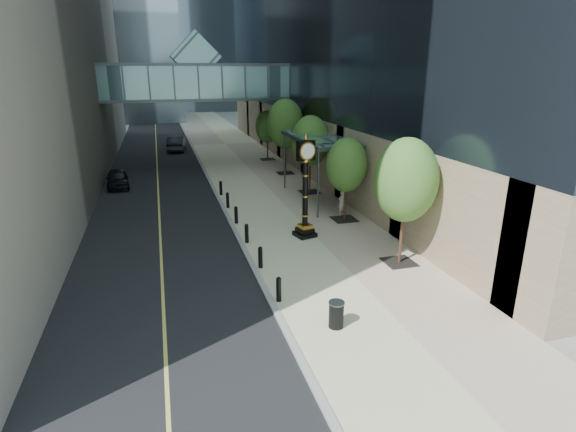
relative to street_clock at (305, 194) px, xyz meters
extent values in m
plane|color=gray|center=(-0.46, -7.47, -2.37)|extent=(320.00, 320.00, 0.00)
cube|color=black|center=(-7.46, 32.53, -2.36)|extent=(8.00, 180.00, 0.02)
cube|color=beige|center=(0.54, 32.53, -2.34)|extent=(8.00, 180.00, 0.06)
cube|color=gray|center=(-3.46, 32.53, -2.33)|extent=(0.25, 180.00, 0.07)
cube|color=slate|center=(-3.46, 20.53, 5.13)|extent=(17.00, 4.00, 3.00)
cube|color=#383F44|center=(-3.46, 20.53, 3.68)|extent=(17.00, 4.20, 0.25)
cube|color=#383F44|center=(-3.46, 20.53, 6.58)|extent=(17.00, 4.20, 0.25)
cube|color=slate|center=(-3.46, 20.53, 7.23)|extent=(4.24, 3.00, 4.24)
cube|color=#383F44|center=(3.04, 6.53, 1.83)|extent=(3.00, 8.00, 0.25)
cube|color=slate|center=(3.04, 6.53, 1.98)|extent=(2.80, 7.80, 0.06)
cylinder|color=#383F44|center=(1.74, 2.83, -0.27)|extent=(0.12, 0.12, 4.20)
cylinder|color=#383F44|center=(1.74, 10.23, -0.27)|extent=(0.12, 0.12, 4.20)
cylinder|color=black|center=(-3.16, -6.47, -1.86)|extent=(0.20, 0.20, 0.90)
cylinder|color=black|center=(-3.16, -3.27, -1.86)|extent=(0.20, 0.20, 0.90)
cylinder|color=black|center=(-3.16, -0.07, -1.86)|extent=(0.20, 0.20, 0.90)
cylinder|color=black|center=(-3.16, 3.13, -1.86)|extent=(0.20, 0.20, 0.90)
cylinder|color=black|center=(-3.16, 6.33, -1.86)|extent=(0.20, 0.20, 0.90)
cylinder|color=black|center=(-3.16, 9.53, -1.86)|extent=(0.20, 0.20, 0.90)
cube|color=black|center=(3.14, -4.47, -2.30)|extent=(1.40, 1.40, 0.02)
cylinder|color=#452A1D|center=(3.14, -4.47, -0.78)|extent=(0.14, 0.14, 3.07)
ellipsoid|color=#31561F|center=(3.14, -4.47, 1.59)|extent=(2.81, 2.81, 3.75)
cube|color=black|center=(3.14, 2.03, -2.30)|extent=(1.40, 1.40, 0.02)
cylinder|color=#452A1D|center=(3.14, 2.03, -1.02)|extent=(0.14, 0.14, 2.58)
ellipsoid|color=#31561F|center=(3.14, 2.03, 0.97)|extent=(2.36, 2.36, 3.15)
cube|color=black|center=(3.14, 8.53, -2.30)|extent=(1.40, 1.40, 0.02)
cylinder|color=#452A1D|center=(3.14, 8.53, -0.85)|extent=(0.14, 0.14, 2.92)
ellipsoid|color=#31561F|center=(3.14, 8.53, 1.41)|extent=(2.68, 2.68, 3.57)
cube|color=black|center=(3.14, 15.03, -2.30)|extent=(1.40, 1.40, 0.02)
cylinder|color=#452A1D|center=(3.14, 15.03, -0.65)|extent=(0.14, 0.14, 3.31)
ellipsoid|color=#31561F|center=(3.14, 15.03, 1.91)|extent=(3.04, 3.04, 4.05)
cube|color=black|center=(3.14, 21.53, -2.30)|extent=(1.40, 1.40, 0.02)
cylinder|color=#452A1D|center=(3.14, 21.53, -1.05)|extent=(0.14, 0.14, 2.52)
ellipsoid|color=#31561F|center=(3.14, 21.53, 0.90)|extent=(2.31, 2.31, 3.08)
cube|color=black|center=(0.00, 0.00, -2.20)|extent=(1.21, 1.21, 0.22)
cube|color=black|center=(0.00, 0.00, -1.98)|extent=(0.94, 0.94, 0.22)
cube|color=gold|center=(0.00, 0.00, -1.75)|extent=(0.74, 0.74, 0.22)
cylinder|color=black|center=(0.00, 0.00, 0.08)|extent=(0.29, 0.29, 3.44)
cube|color=black|center=(0.00, 0.00, 2.30)|extent=(1.00, 0.55, 1.00)
cylinder|color=white|center=(0.00, 0.19, 2.30)|extent=(0.76, 0.23, 0.78)
cylinder|color=white|center=(0.00, -0.19, 2.30)|extent=(0.76, 0.23, 0.78)
sphere|color=gold|center=(0.00, 0.00, 2.91)|extent=(0.22, 0.22, 0.22)
cylinder|color=black|center=(-1.72, -8.78, -1.86)|extent=(0.65, 0.65, 0.90)
imported|color=beige|center=(3.32, 2.93, -1.55)|extent=(0.65, 0.55, 1.52)
imported|color=black|center=(-10.35, 14.06, -1.69)|extent=(1.88, 4.01, 1.33)
imported|color=black|center=(-5.26, 29.44, -1.55)|extent=(2.30, 5.01, 1.59)
camera|label=1|loc=(-7.07, -21.40, 6.20)|focal=28.00mm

